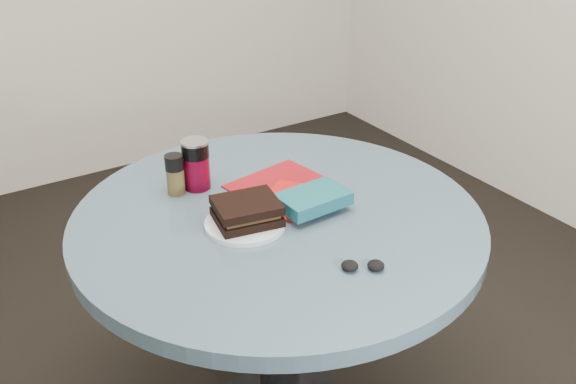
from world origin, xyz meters
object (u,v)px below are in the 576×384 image
soda_can (196,164)px  mp3_player (265,207)px  sandwich (247,211)px  pepper_grinder (175,174)px  plate (245,224)px  novel (313,199)px  magazine (278,184)px  table (278,269)px  red_book (289,200)px  headphones (363,266)px

soda_can → mp3_player: bearing=-71.5°
sandwich → pepper_grinder: (-0.08, 0.23, 0.02)m
plate → mp3_player: size_ratio=1.99×
novel → mp3_player: bearing=155.7°
magazine → sandwich: bearing=-151.1°
table → red_book: red_book is taller
table → headphones: bearing=-84.7°
soda_can → red_book: (0.15, -0.20, -0.06)m
table → red_book: bearing=26.5°
novel → pepper_grinder: bearing=129.8°
novel → headphones: size_ratio=1.72×
table → magazine: magazine is taller
plate → sandwich: 0.03m
table → mp3_player: (-0.03, 0.00, 0.19)m
mp3_player → headphones: size_ratio=0.98×
red_book → mp3_player: bearing=155.6°
plate → soda_can: (-0.01, 0.24, 0.06)m
red_book → sandwich: bearing=154.9°
sandwich → magazine: sandwich is taller
table → headphones: 0.35m
sandwich → headphones: bearing=-68.0°
table → sandwich: bearing=-174.5°
pepper_grinder → sandwich: bearing=-71.8°
magazine → mp3_player: (-0.11, -0.12, 0.02)m
magazine → red_book: (-0.03, -0.10, 0.01)m
table → red_book: (0.05, 0.02, 0.17)m
plate → soda_can: 0.24m
table → soda_can: bearing=115.0°
magazine → soda_can: bearing=141.8°
plate → pepper_grinder: (-0.07, 0.24, 0.05)m
plate → mp3_player: bearing=12.3°
pepper_grinder → mp3_player: pepper_grinder is taller
red_book → headphones: size_ratio=1.74×
plate → magazine: plate is taller
plate → novel: novel is taller
table → soda_can: size_ratio=7.55×
headphones → mp3_player: bearing=101.0°
sandwich → novel: size_ratio=0.99×
sandwich → table: bearing=5.5°
sandwich → headphones: sandwich is taller
red_book → mp3_player: 0.08m
soda_can → table: bearing=-65.0°
pepper_grinder → headphones: 0.56m
table → magazine: size_ratio=4.16×
table → soda_can: (-0.11, 0.23, 0.23)m
pepper_grinder → magazine: bearing=-21.9°
headphones → soda_can: bearing=104.3°
headphones → table: bearing=95.3°
sandwich → headphones: 0.31m
mp3_player → headphones: mp3_player is taller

